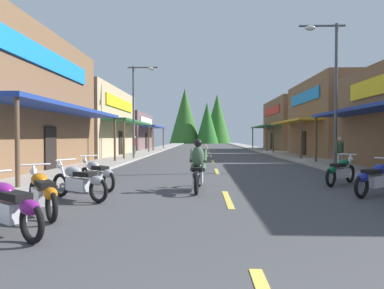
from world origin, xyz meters
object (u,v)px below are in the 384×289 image
(motorcycle_parked_right_3, at_px, (341,170))
(streetlamp_left, at_px, (138,99))
(pedestrian_browsing, at_px, (135,144))
(pedestrian_by_shop, at_px, (340,151))
(motorcycle_parked_right_2, at_px, (376,178))
(motorcycle_parked_left_3, at_px, (97,174))
(motorcycle_parked_left_1, at_px, (42,192))
(rider_cruising_lead, at_px, (198,169))
(motorcycle_parked_left_2, at_px, (79,181))
(streetlamp_right, at_px, (330,77))
(motorcycle_parked_left_0, at_px, (9,206))

(motorcycle_parked_right_3, bearing_deg, streetlamp_left, 84.20)
(pedestrian_browsing, bearing_deg, pedestrian_by_shop, -68.33)
(motorcycle_parked_right_2, xyz_separation_m, motorcycle_parked_left_3, (-8.07, 0.79, 0.00))
(motorcycle_parked_left_1, xyz_separation_m, rider_cruising_lead, (3.17, 3.16, 0.17))
(streetlamp_left, bearing_deg, motorcycle_parked_left_2, -84.28)
(motorcycle_parked_right_2, bearing_deg, motorcycle_parked_right_3, 57.56)
(motorcycle_parked_left_1, relative_size, motorcycle_parked_left_2, 0.91)
(motorcycle_parked_right_3, xyz_separation_m, rider_cruising_lead, (-4.82, -1.39, 0.17))
(streetlamp_right, relative_size, pedestrian_browsing, 4.09)
(streetlamp_left, xyz_separation_m, pedestrian_by_shop, (11.08, -7.64, -3.36))
(motorcycle_parked_left_1, bearing_deg, motorcycle_parked_left_2, -44.04)
(pedestrian_by_shop, bearing_deg, motorcycle_parked_left_0, 102.00)
(motorcycle_parked_left_1, height_order, motorcycle_parked_left_2, same)
(pedestrian_browsing, bearing_deg, motorcycle_parked_left_3, -103.73)
(streetlamp_left, xyz_separation_m, streetlamp_right, (10.65, -7.44, 0.16))
(streetlamp_left, height_order, motorcycle_parked_left_3, streetlamp_left)
(motorcycle_parked_right_2, relative_size, motorcycle_parked_left_2, 0.95)
(motorcycle_parked_right_2, distance_m, pedestrian_browsing, 22.06)
(motorcycle_parked_left_1, distance_m, pedestrian_by_shop, 13.14)
(motorcycle_parked_right_3, xyz_separation_m, pedestrian_browsing, (-10.70, 17.21, 0.50))
(streetlamp_right, distance_m, pedestrian_by_shop, 3.55)
(motorcycle_parked_left_0, bearing_deg, streetlamp_right, -98.12)
(rider_cruising_lead, bearing_deg, motorcycle_parked_right_3, -71.26)
(motorcycle_parked_left_3, bearing_deg, motorcycle_parked_left_0, 134.90)
(streetlamp_right, bearing_deg, motorcycle_parked_left_2, -141.24)
(streetlamp_right, xyz_separation_m, motorcycle_parked_left_1, (-9.30, -9.02, -3.98))
(motorcycle_parked_right_3, height_order, pedestrian_browsing, pedestrian_browsing)
(motorcycle_parked_left_3, relative_size, pedestrian_by_shop, 0.98)
(motorcycle_parked_left_0, bearing_deg, motorcycle_parked_left_2, -56.81)
(streetlamp_right, distance_m, rider_cruising_lead, 9.29)
(motorcycle_parked_left_0, relative_size, rider_cruising_lead, 0.86)
(streetlamp_right, relative_size, pedestrian_by_shop, 4.23)
(motorcycle_parked_right_2, relative_size, motorcycle_parked_left_3, 1.11)
(motorcycle_parked_right_2, distance_m, rider_cruising_lead, 4.97)
(streetlamp_right, xyz_separation_m, motorcycle_parked_right_3, (-1.31, -4.46, -3.98))
(streetlamp_right, xyz_separation_m, motorcycle_parked_right_2, (-1.20, -6.47, -3.98))
(streetlamp_left, relative_size, streetlamp_right, 0.96)
(motorcycle_parked_left_1, distance_m, motorcycle_parked_left_2, 1.66)
(motorcycle_parked_left_2, bearing_deg, motorcycle_parked_left_0, 120.55)
(streetlamp_left, bearing_deg, motorcycle_parked_left_1, -85.31)
(motorcycle_parked_right_3, height_order, pedestrian_by_shop, pedestrian_by_shop)
(pedestrian_by_shop, distance_m, pedestrian_browsing, 17.95)
(motorcycle_parked_right_3, xyz_separation_m, motorcycle_parked_left_2, (-7.86, -2.90, 0.00))
(motorcycle_parked_left_0, height_order, motorcycle_parked_left_1, same)
(streetlamp_left, relative_size, pedestrian_by_shop, 4.05)
(rider_cruising_lead, bearing_deg, motorcycle_parked_left_1, 137.55)
(motorcycle_parked_left_0, xyz_separation_m, motorcycle_parked_left_3, (-0.09, 4.68, 0.00))
(motorcycle_parked_right_3, relative_size, motorcycle_parked_left_0, 0.87)
(pedestrian_by_shop, bearing_deg, motorcycle_parked_right_3, 123.18)
(streetlamp_left, bearing_deg, pedestrian_by_shop, -34.59)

